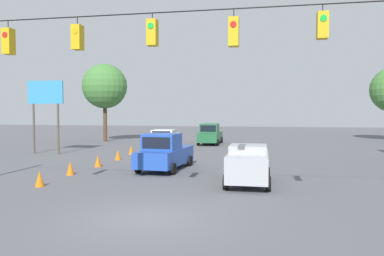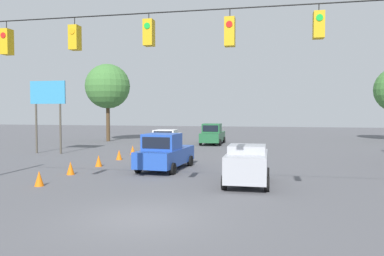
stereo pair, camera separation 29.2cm
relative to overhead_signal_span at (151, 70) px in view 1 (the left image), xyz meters
The scene contains 14 objects.
ground_plane 4.82m from the overhead_signal_span, 93.86° to the left, with size 140.00×140.00×0.00m, color #56565B.
overhead_signal_span is the anchor object (origin of this frame).
sedan_silver_crossing_near 7.24m from the overhead_signal_span, 118.72° to the right, with size 2.05×3.97×1.84m.
pickup_truck_green_withflow_deep 26.21m from the overhead_signal_span, 86.08° to the right, with size 2.18×5.41×2.12m.
pickup_truck_blue_withflow_mid 9.89m from the overhead_signal_span, 77.46° to the right, with size 2.52×5.21×2.12m.
sedan_white_withflow_far 18.76m from the overhead_signal_span, 75.92° to the right, with size 2.29×4.59×1.85m.
traffic_cone_nearest 8.28m from the overhead_signal_span, 26.86° to the right, with size 0.42×0.42×0.70m, color orange.
traffic_cone_second 10.01m from the overhead_signal_span, 44.03° to the right, with size 0.42×0.42×0.70m, color orange.
traffic_cone_third 12.02m from the overhead_signal_span, 55.78° to the right, with size 0.42×0.42×0.70m, color orange.
traffic_cone_fourth 14.65m from the overhead_signal_span, 63.14° to the right, with size 0.42×0.42×0.70m, color orange.
traffic_cone_fifth 17.52m from the overhead_signal_span, 67.38° to the right, with size 0.42×0.42×0.70m, color orange.
traffic_cone_farthest 20.22m from the overhead_signal_span, 70.89° to the right, with size 0.42×0.42×0.70m, color orange.
roadside_billboard 20.09m from the overhead_signal_span, 48.21° to the right, with size 3.05×0.16×5.79m.
tree_horizon_left 30.53m from the overhead_signal_span, 63.05° to the right, with size 4.96×4.96×8.63m.
Camera 1 is at (-3.65, 11.27, 3.42)m, focal length 35.00 mm.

